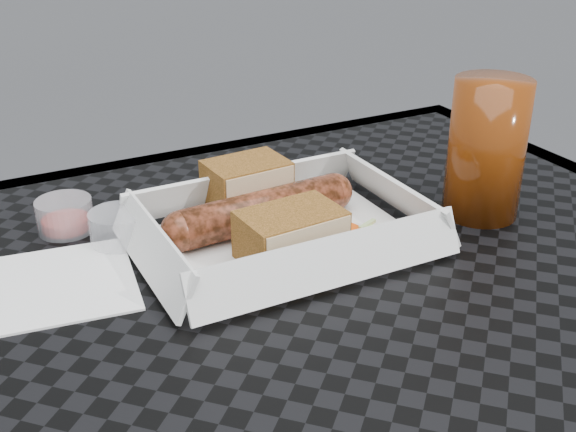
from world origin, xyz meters
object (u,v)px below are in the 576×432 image
object	(u,v)px
food_tray	(283,240)
patio_table	(340,414)
drink_glass	(486,149)
bratwurst	(262,210)

from	to	relation	value
food_tray	patio_table	bearing A→B (deg)	-99.37
food_tray	drink_glass	xyz separation A→B (m)	(0.19, -0.03, 0.06)
patio_table	drink_glass	xyz separation A→B (m)	(0.22, 0.11, 0.14)
patio_table	drink_glass	size ratio (longest dim) A/B	6.16
patio_table	bratwurst	xyz separation A→B (m)	(0.02, 0.17, 0.10)
food_tray	bratwurst	size ratio (longest dim) A/B	1.15
patio_table	food_tray	xyz separation A→B (m)	(0.02, 0.14, 0.08)
bratwurst	drink_glass	xyz separation A→B (m)	(0.20, -0.06, 0.04)
patio_table	bratwurst	world-z (taller)	bratwurst
patio_table	food_tray	size ratio (longest dim) A/B	3.64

